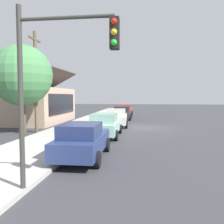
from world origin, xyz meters
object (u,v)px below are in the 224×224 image
at_px(car_ivory, 116,117).
at_px(car_cherry, 125,110).
at_px(shade_tree, 22,75).
at_px(car_navy, 83,140).
at_px(traffic_light_main, 57,68).
at_px(utility_pole_wooden, 36,80).
at_px(fire_hydrant_red, 92,125).
at_px(car_charcoal, 122,113).
at_px(car_seafoam, 105,125).

height_order(car_ivory, car_cherry, same).
bearing_deg(shade_tree, car_ivory, -52.76).
distance_m(car_navy, traffic_light_main, 4.71).
bearing_deg(utility_pole_wooden, shade_tree, 114.50).
distance_m(car_cherry, utility_pole_wooden, 17.43).
distance_m(shade_tree, fire_hydrant_red, 6.36).
bearing_deg(car_ivory, fire_hydrant_red, 151.42).
relative_size(car_ivory, utility_pole_wooden, 0.62).
bearing_deg(utility_pole_wooden, car_charcoal, -27.30).
relative_size(car_navy, shade_tree, 0.69).
relative_size(car_navy, car_seafoam, 0.93).
xyz_separation_m(car_seafoam, car_cherry, (17.39, -0.04, -0.00)).
height_order(car_navy, shade_tree, shade_tree).
bearing_deg(traffic_light_main, shade_tree, 32.32).
relative_size(car_charcoal, car_cherry, 0.97).
xyz_separation_m(utility_pole_wooden, fire_hydrant_red, (1.25, -4.00, -3.43)).
bearing_deg(fire_hydrant_red, car_cherry, -5.47).
distance_m(traffic_light_main, utility_pole_wooden, 12.11).
bearing_deg(car_navy, car_seafoam, -1.54).
distance_m(car_navy, fire_hydrant_red, 8.20).
xyz_separation_m(car_ivory, utility_pole_wooden, (-4.46, 5.52, 3.11)).
bearing_deg(shade_tree, traffic_light_main, -147.68).
distance_m(car_navy, utility_pole_wooden, 9.21).
bearing_deg(shade_tree, car_charcoal, -29.92).
relative_size(car_charcoal, traffic_light_main, 0.84).
relative_size(car_navy, car_cherry, 1.00).
relative_size(car_seafoam, shade_tree, 0.74).
distance_m(car_seafoam, utility_pole_wooden, 6.33).
xyz_separation_m(car_navy, utility_pole_wooden, (6.84, 5.33, 3.11)).
relative_size(car_cherry, traffic_light_main, 0.86).
bearing_deg(car_navy, shade_tree, 42.99).
height_order(car_ivory, fire_hydrant_red, car_ivory).
height_order(car_cherry, utility_pole_wooden, utility_pole_wooden).
bearing_deg(utility_pole_wooden, car_seafoam, -101.79).
bearing_deg(car_navy, traffic_light_main, -176.04).
distance_m(car_charcoal, fire_hydrant_red, 9.58).
distance_m(car_seafoam, fire_hydrant_red, 2.78).
relative_size(car_ivory, car_cherry, 1.04).
distance_m(car_navy, shade_tree, 9.57).
bearing_deg(car_ivory, car_cherry, -2.84).
distance_m(shade_tree, utility_pole_wooden, 1.00).
bearing_deg(fire_hydrant_red, car_ivory, -25.35).
height_order(traffic_light_main, utility_pole_wooden, utility_pole_wooden).
height_order(car_navy, car_ivory, same).
distance_m(car_ivory, fire_hydrant_red, 3.56).
bearing_deg(car_cherry, traffic_light_main, -179.67).
bearing_deg(utility_pole_wooden, car_ivory, -51.08).
bearing_deg(traffic_light_main, car_cherry, 0.47).
height_order(traffic_light_main, fire_hydrant_red, traffic_light_main).
relative_size(car_ivory, car_charcoal, 1.07).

